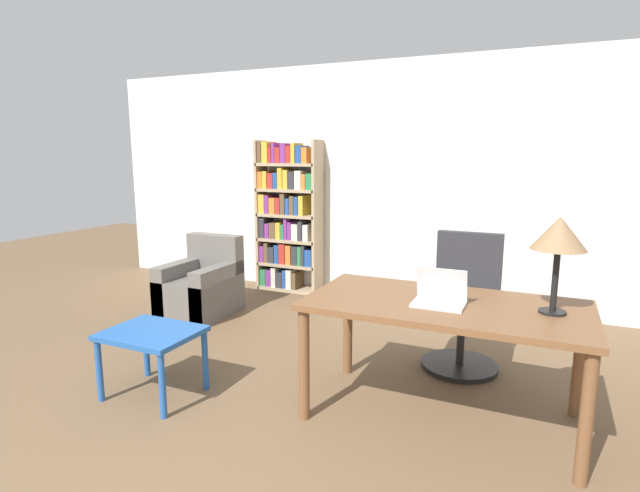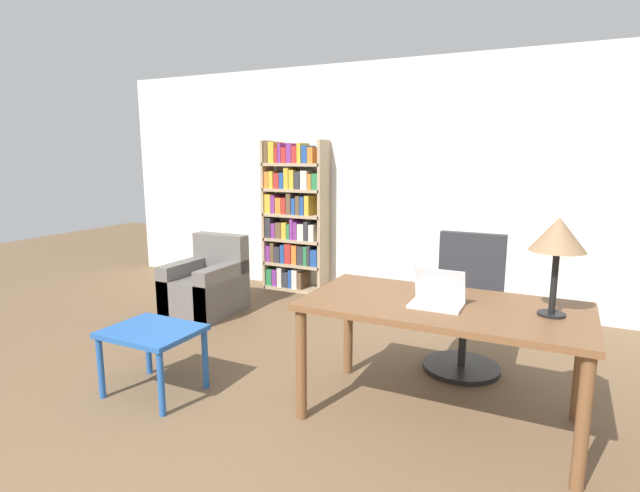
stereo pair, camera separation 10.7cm
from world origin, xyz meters
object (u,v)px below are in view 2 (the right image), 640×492
(office_chair, at_px, (466,311))
(side_table_blue, at_px, (152,339))
(desk, at_px, (442,318))
(laptop, at_px, (437,298))
(table_lamp, at_px, (558,237))
(armchair, at_px, (207,287))
(bookshelf, at_px, (293,218))

(office_chair, bearing_deg, side_table_blue, -142.71)
(desk, bearing_deg, office_chair, 90.51)
(laptop, xyz_separation_m, table_lamp, (0.63, 0.10, 0.40))
(table_lamp, height_order, office_chair, table_lamp)
(table_lamp, height_order, armchair, table_lamp)
(laptop, distance_m, office_chair, 1.02)
(office_chair, height_order, bookshelf, bookshelf)
(office_chair, bearing_deg, table_lamp, -54.28)
(laptop, relative_size, side_table_blue, 0.49)
(desk, relative_size, laptop, 5.55)
(office_chair, xyz_separation_m, armchair, (-2.73, 0.19, -0.18))
(side_table_blue, height_order, bookshelf, bookshelf)
(desk, height_order, office_chair, office_chair)
(table_lamp, relative_size, side_table_blue, 0.91)
(office_chair, distance_m, side_table_blue, 2.37)
(desk, bearing_deg, armchair, 158.25)
(side_table_blue, relative_size, armchair, 0.76)
(armchair, bearing_deg, table_lamp, -17.39)
(table_lamp, relative_size, office_chair, 0.53)
(side_table_blue, relative_size, bookshelf, 0.34)
(table_lamp, bearing_deg, armchair, 162.61)
(laptop, bearing_deg, armchair, 157.01)
(office_chair, distance_m, armchair, 2.74)
(office_chair, relative_size, side_table_blue, 1.71)
(armchair, xyz_separation_m, bookshelf, (0.38, 1.22, 0.63))
(office_chair, bearing_deg, bookshelf, 148.92)
(table_lamp, xyz_separation_m, armchair, (-3.34, 1.05, -0.95))
(laptop, bearing_deg, bookshelf, 134.51)
(office_chair, height_order, armchair, office_chair)
(table_lamp, xyz_separation_m, bookshelf, (-2.96, 2.27, -0.32))
(bookshelf, bearing_deg, desk, -44.47)
(laptop, height_order, table_lamp, table_lamp)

